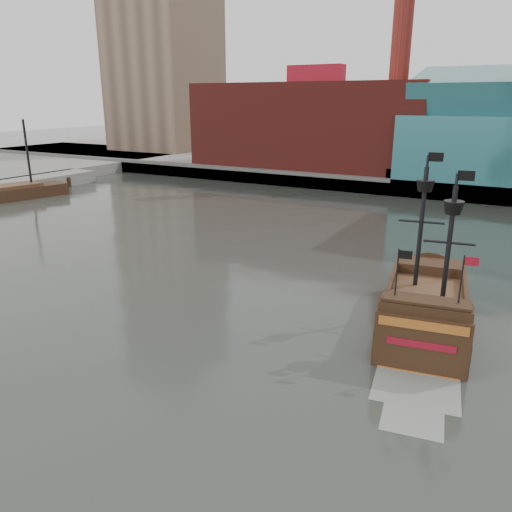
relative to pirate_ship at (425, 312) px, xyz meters
The scene contains 6 objects.
ground 19.13m from the pirate_ship, 118.64° to the right, with size 400.00×400.00×0.00m, color #262924.
promenade_far 75.79m from the pirate_ship, 96.94° to the left, with size 220.00×60.00×2.00m, color slate.
seawall 46.64m from the pirate_ship, 101.32° to the left, with size 220.00×1.00×2.60m, color #4C4C49.
skyline 71.86m from the pirate_ship, 93.34° to the left, with size 149.00×45.00×62.00m.
pirate_ship is the anchor object (origin of this frame).
docked_vessel 64.36m from the pirate_ship, 167.81° to the left, with size 8.53×19.60×13.00m.
Camera 1 is at (14.02, -14.54, 14.30)m, focal length 35.00 mm.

